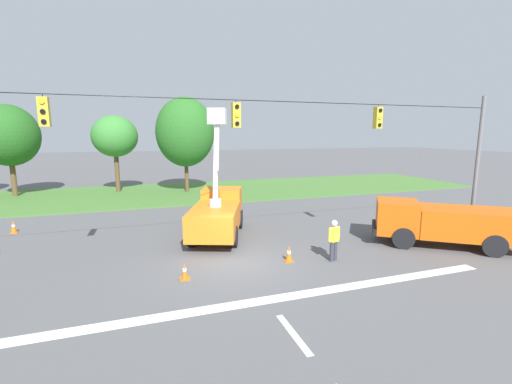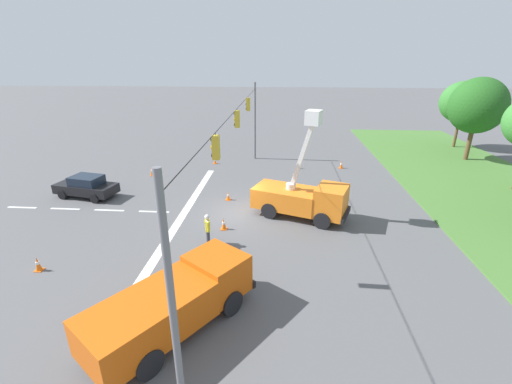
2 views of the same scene
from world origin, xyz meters
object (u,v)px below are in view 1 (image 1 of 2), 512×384
Objects in this scene: tree_west at (9,136)px; traffic_cone_foreground_right at (289,253)px; tree_centre at (115,137)px; utility_truck_support_near at (444,222)px; tree_east at (185,132)px; road_worker at (334,238)px; utility_truck_bucket_lift at (218,210)px; traffic_cone_mid_left at (14,227)px; traffic_cone_foreground_left at (185,271)px.

tree_west reaches higher than traffic_cone_foreground_right.
utility_truck_support_near is at bearing -53.63° from tree_centre.
tree_east reaches higher than road_worker.
utility_truck_support_near is (23.75, -21.51, -3.99)m from tree_west.
tree_centre is at bearing 161.13° from tree_east.
tree_centre is 23.66m from road_worker.
tree_east is 14.66m from utility_truck_bucket_lift.
traffic_cone_foreground_right reaches higher than traffic_cone_mid_left.
tree_east is 21.85m from utility_truck_support_near.
traffic_cone_foreground_right is at bearing 163.68° from road_worker.
road_worker is at bearing -50.57° from tree_west.
traffic_cone_foreground_left is (-2.57, -19.08, -5.15)m from tree_east.
road_worker reaches higher than traffic_cone_foreground_left.
tree_east reaches higher than tree_west.
utility_truck_bucket_lift is 10.57× the size of traffic_cone_foreground_left.
road_worker is at bearing -53.23° from utility_truck_bucket_lift.
utility_truck_support_near is at bearing -3.39° from traffic_cone_foreground_right.
road_worker is (3.83, -5.12, -0.36)m from utility_truck_bucket_lift.
utility_truck_support_near is 10.46× the size of traffic_cone_foreground_left.
tree_centre is 13.78m from traffic_cone_mid_left.
tree_east is 1.31× the size of utility_truck_support_near.
tree_centre is 17.51m from utility_truck_bucket_lift.
tree_centre is at bearing 99.13° from traffic_cone_foreground_left.
road_worker is at bearing -1.11° from traffic_cone_foreground_left.
tree_centre is at bearing 114.29° from road_worker.
tree_east is 4.81× the size of road_worker.
road_worker is (17.74, -21.58, -4.16)m from tree_west.
tree_east is at bearing 43.44° from traffic_cone_mid_left.
road_worker is 2.84× the size of traffic_cone_foreground_left.
utility_truck_support_near is (9.84, -5.06, -0.18)m from utility_truck_bucket_lift.
utility_truck_bucket_lift is at bearing -21.19° from traffic_cone_mid_left.
utility_truck_support_near is 22.20m from traffic_cone_mid_left.
tree_west reaches higher than utility_truck_support_near.
utility_truck_bucket_lift is at bearing 113.71° from traffic_cone_foreground_right.
utility_truck_support_near is at bearing 0.64° from road_worker.
utility_truck_support_near is 7.88m from traffic_cone_foreground_right.
utility_truck_support_near is (15.59, -21.17, -3.89)m from tree_centre.
tree_west is 0.90× the size of tree_east.
utility_truck_support_near reaches higher than traffic_cone_mid_left.
traffic_cone_mid_left is (3.51, -12.42, -4.82)m from tree_west.
traffic_cone_mid_left is (-10.40, 4.03, -1.02)m from utility_truck_bucket_lift.
utility_truck_support_near is 12.23m from traffic_cone_foreground_left.
utility_truck_bucket_lift is at bearing 152.80° from utility_truck_support_near.
tree_west is at bearing 130.21° from utility_truck_bucket_lift.
road_worker is 6.23m from traffic_cone_foreground_left.
tree_centre is 0.81× the size of tree_east.
tree_west is at bearing 129.43° from road_worker.
tree_centre is at bearing 68.96° from traffic_cone_mid_left.
utility_truck_support_near is 9.24× the size of traffic_cone_foreground_right.
traffic_cone_mid_left is (-12.42, 8.63, -0.00)m from traffic_cone_foreground_right.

